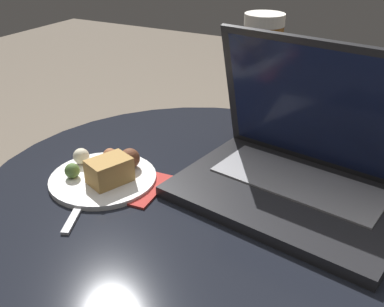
{
  "coord_description": "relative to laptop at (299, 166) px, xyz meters",
  "views": [
    {
      "loc": [
        0.28,
        -0.56,
        0.9
      ],
      "look_at": [
        -0.02,
        -0.0,
        0.57
      ],
      "focal_mm": 42.0,
      "sensor_mm": 36.0,
      "label": 1
    }
  ],
  "objects": [
    {
      "name": "napkin",
      "position": [
        -0.28,
        -0.12,
        -0.05
      ],
      "size": [
        0.16,
        0.12,
        0.0
      ],
      "color": "#B7332D",
      "rests_on": "table"
    },
    {
      "name": "laptop",
      "position": [
        0.0,
        0.0,
        0.0
      ],
      "size": [
        0.39,
        0.3,
        0.25
      ],
      "color": "#232326",
      "rests_on": "table"
    },
    {
      "name": "beer_glass",
      "position": [
        -0.13,
        0.16,
        0.08
      ],
      "size": [
        0.07,
        0.07,
        0.25
      ],
      "color": "brown",
      "rests_on": "table"
    },
    {
      "name": "snack_plate",
      "position": [
        -0.3,
        -0.12,
        -0.04
      ],
      "size": [
        0.18,
        0.18,
        0.05
      ],
      "color": "white",
      "rests_on": "table"
    },
    {
      "name": "fork",
      "position": [
        -0.3,
        -0.18,
        -0.05
      ],
      "size": [
        0.08,
        0.16,
        0.0
      ],
      "color": "silver",
      "rests_on": "table"
    },
    {
      "name": "table",
      "position": [
        -0.14,
        -0.07,
        -0.17
      ],
      "size": [
        0.76,
        0.76,
        0.5
      ],
      "color": "#515156",
      "rests_on": "ground_plane"
    }
  ]
}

